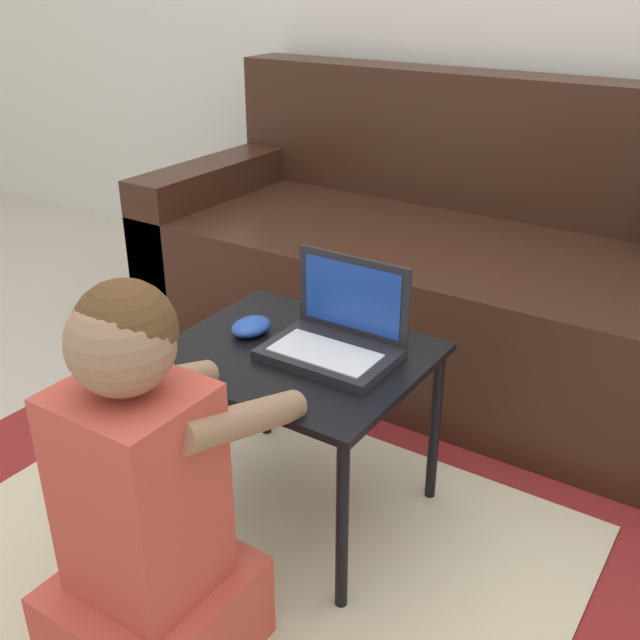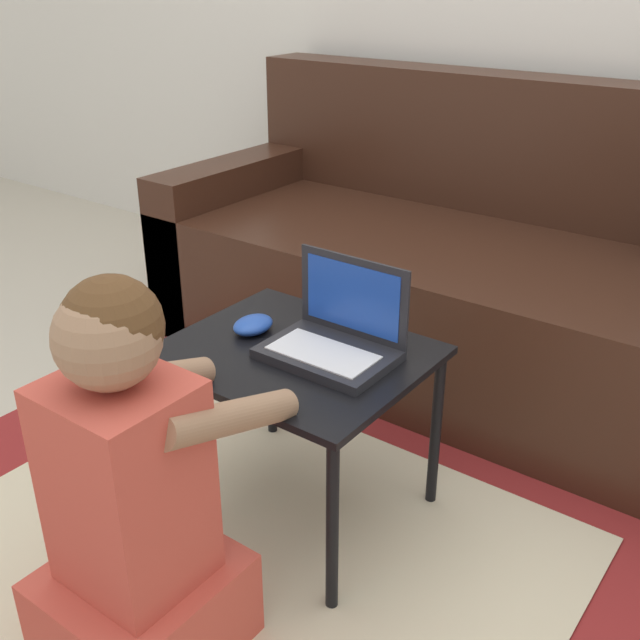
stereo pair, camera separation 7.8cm
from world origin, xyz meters
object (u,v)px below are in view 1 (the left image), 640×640
(couch, at_px, (483,277))
(laptop_desk, at_px, (296,372))
(computer_mouse, at_px, (251,326))
(person_seated, at_px, (147,514))
(laptop, at_px, (335,340))

(couch, height_order, laptop_desk, couch)
(computer_mouse, bearing_deg, couch, 77.25)
(computer_mouse, bearing_deg, person_seated, -72.17)
(couch, xyz_separation_m, laptop_desk, (-0.07, -0.87, 0.07))
(laptop, bearing_deg, computer_mouse, -174.88)
(laptop_desk, bearing_deg, computer_mouse, 172.78)
(laptop_desk, height_order, laptop, laptop)
(couch, bearing_deg, laptop_desk, -94.28)
(laptop_desk, bearing_deg, couch, 85.72)
(computer_mouse, bearing_deg, laptop, 5.12)
(person_seated, bearing_deg, computer_mouse, 107.83)
(couch, distance_m, laptop, 0.85)
(couch, distance_m, laptop_desk, 0.88)
(laptop, bearing_deg, couch, 90.56)
(laptop, relative_size, computer_mouse, 2.65)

